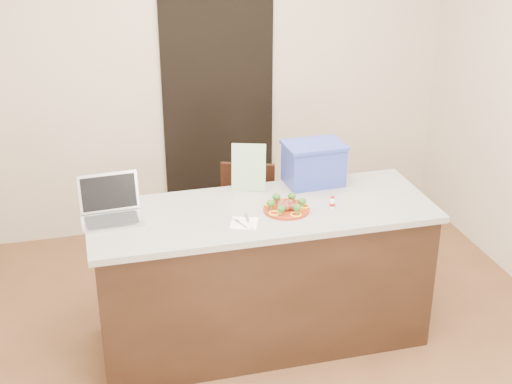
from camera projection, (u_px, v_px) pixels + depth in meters
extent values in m
plane|color=brown|center=(272.00, 360.00, 4.39)|extent=(4.00, 4.00, 0.00)
plane|color=beige|center=(205.00, 67.00, 5.60)|extent=(4.00, 0.00, 4.00)
cube|color=black|center=(219.00, 109.00, 5.75)|extent=(0.90, 0.02, 2.00)
cube|color=black|center=(262.00, 278.00, 4.43)|extent=(2.00, 0.70, 0.88)
cube|color=beige|center=(262.00, 212.00, 4.24)|extent=(2.06, 0.76, 0.04)
cylinder|color=maroon|center=(286.00, 209.00, 4.21)|extent=(0.28, 0.28, 0.02)
torus|color=maroon|center=(286.00, 208.00, 4.21)|extent=(0.27, 0.27, 0.01)
sphere|color=brown|center=(286.00, 205.00, 4.20)|extent=(0.04, 0.04, 0.04)
sphere|color=brown|center=(291.00, 203.00, 4.22)|extent=(0.04, 0.04, 0.04)
sphere|color=brown|center=(287.00, 202.00, 4.23)|extent=(0.04, 0.04, 0.04)
sphere|color=brown|center=(283.00, 203.00, 4.23)|extent=(0.04, 0.04, 0.04)
sphere|color=brown|center=(281.00, 204.00, 4.21)|extent=(0.04, 0.04, 0.04)
sphere|color=brown|center=(281.00, 206.00, 4.19)|extent=(0.04, 0.04, 0.04)
sphere|color=brown|center=(284.00, 207.00, 4.17)|extent=(0.04, 0.04, 0.04)
sphere|color=brown|center=(288.00, 207.00, 4.17)|extent=(0.04, 0.04, 0.04)
sphere|color=brown|center=(291.00, 207.00, 4.18)|extent=(0.04, 0.04, 0.04)
ellipsoid|color=#1F4B14|center=(271.00, 203.00, 4.18)|extent=(0.05, 0.05, 0.04)
ellipsoid|color=#1F4B14|center=(281.00, 209.00, 4.11)|extent=(0.05, 0.05, 0.04)
ellipsoid|color=#1F4B14|center=(297.00, 208.00, 4.12)|extent=(0.05, 0.05, 0.04)
ellipsoid|color=#1F4B14|center=(302.00, 201.00, 4.20)|extent=(0.05, 0.05, 0.04)
ellipsoid|color=#1F4B14|center=(292.00, 196.00, 4.27)|extent=(0.05, 0.05, 0.04)
ellipsoid|color=#1F4B14|center=(276.00, 197.00, 4.26)|extent=(0.05, 0.05, 0.04)
torus|color=yellow|center=(270.00, 204.00, 4.25)|extent=(0.07, 0.07, 0.01)
torus|color=yellow|center=(274.00, 213.00, 4.13)|extent=(0.07, 0.07, 0.01)
torus|color=yellow|center=(296.00, 214.00, 4.12)|extent=(0.07, 0.07, 0.01)
torus|color=yellow|center=(304.00, 206.00, 4.22)|extent=(0.07, 0.07, 0.01)
torus|color=yellow|center=(288.00, 200.00, 4.30)|extent=(0.07, 0.07, 0.01)
cube|color=white|center=(244.00, 223.00, 4.05)|extent=(0.19, 0.19, 0.01)
cube|color=#B4B4B9|center=(242.00, 224.00, 4.03)|extent=(0.05, 0.10, 0.00)
cube|color=#B4B4B9|center=(239.00, 220.00, 4.08)|extent=(0.04, 0.05, 0.00)
cube|color=white|center=(251.00, 225.00, 4.02)|extent=(0.03, 0.09, 0.01)
cube|color=#B4B4B9|center=(247.00, 218.00, 4.10)|extent=(0.03, 0.11, 0.00)
cylinder|color=white|center=(332.00, 204.00, 4.24)|extent=(0.03, 0.03, 0.05)
cylinder|color=white|center=(333.00, 199.00, 4.22)|extent=(0.02, 0.02, 0.01)
cylinder|color=#B41316|center=(333.00, 197.00, 4.22)|extent=(0.02, 0.02, 0.01)
cylinder|color=#B41316|center=(332.00, 204.00, 4.24)|extent=(0.03, 0.03, 0.02)
cube|color=#B1B2B6|center=(112.00, 220.00, 4.08)|extent=(0.36, 0.26, 0.02)
cube|color=#B1B2B6|center=(109.00, 192.00, 4.14)|extent=(0.35, 0.08, 0.23)
cube|color=black|center=(109.00, 193.00, 4.13)|extent=(0.32, 0.06, 0.20)
cube|color=#2A2A2D|center=(112.00, 219.00, 4.07)|extent=(0.30, 0.19, 0.00)
cube|color=silver|center=(249.00, 168.00, 4.43)|extent=(0.22, 0.11, 0.30)
cube|color=#2C3DA2|center=(314.00, 165.00, 4.53)|extent=(0.36, 0.26, 0.25)
cube|color=#2C3DA2|center=(314.00, 145.00, 4.48)|extent=(0.38, 0.28, 0.02)
cube|color=black|center=(254.00, 233.00, 5.05)|extent=(0.50, 0.50, 0.04)
cube|color=black|center=(248.00, 192.00, 5.11)|extent=(0.37, 0.17, 0.44)
cylinder|color=black|center=(237.00, 272.00, 4.95)|extent=(0.03, 0.03, 0.41)
cylinder|color=black|center=(282.00, 266.00, 5.03)|extent=(0.03, 0.03, 0.41)
cylinder|color=black|center=(227.00, 250.00, 5.24)|extent=(0.03, 0.03, 0.41)
cylinder|color=black|center=(270.00, 245.00, 5.32)|extent=(0.03, 0.03, 0.41)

